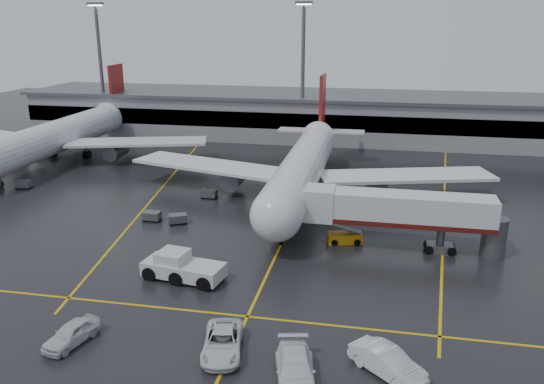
# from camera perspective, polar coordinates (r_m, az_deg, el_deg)

# --- Properties ---
(ground) EXTENTS (220.00, 220.00, 0.00)m
(ground) POSITION_cam_1_polar(r_m,az_deg,el_deg) (63.92, 2.11, -2.99)
(ground) COLOR black
(ground) RESTS_ON ground
(apron_line_centre) EXTENTS (0.25, 90.00, 0.02)m
(apron_line_centre) POSITION_cam_1_polar(r_m,az_deg,el_deg) (63.92, 2.11, -2.99)
(apron_line_centre) COLOR gold
(apron_line_centre) RESTS_ON ground
(apron_line_stop) EXTENTS (60.00, 0.25, 0.02)m
(apron_line_stop) POSITION_cam_1_polar(r_m,az_deg,el_deg) (44.37, -2.57, -12.82)
(apron_line_stop) COLOR gold
(apron_line_stop) RESTS_ON ground
(apron_line_left) EXTENTS (9.99, 69.35, 0.02)m
(apron_line_left) POSITION_cam_1_polar(r_m,az_deg,el_deg) (78.37, -11.27, 0.59)
(apron_line_left) COLOR gold
(apron_line_left) RESTS_ON ground
(apron_line_right) EXTENTS (7.57, 69.64, 0.02)m
(apron_line_right) POSITION_cam_1_polar(r_m,az_deg,el_deg) (73.18, 17.46, -1.12)
(apron_line_right) COLOR gold
(apron_line_right) RESTS_ON ground
(terminal) EXTENTS (122.00, 19.00, 8.60)m
(terminal) POSITION_cam_1_polar(r_m,az_deg,el_deg) (108.98, 6.22, 7.90)
(terminal) COLOR gray
(terminal) RESTS_ON ground
(light_mast_left) EXTENTS (3.00, 1.20, 25.45)m
(light_mast_left) POSITION_cam_1_polar(r_m,az_deg,el_deg) (115.08, -17.42, 12.82)
(light_mast_left) COLOR #595B60
(light_mast_left) RESTS_ON ground
(light_mast_mid) EXTENTS (3.00, 1.20, 25.45)m
(light_mast_mid) POSITION_cam_1_polar(r_m,az_deg,el_deg) (102.44, 3.24, 13.08)
(light_mast_mid) COLOR #595B60
(light_mast_mid) RESTS_ON ground
(main_airliner) EXTENTS (48.80, 45.60, 14.10)m
(main_airliner) POSITION_cam_1_polar(r_m,az_deg,el_deg) (71.80, 3.39, 2.83)
(main_airliner) COLOR silver
(main_airliner) RESTS_ON ground
(second_airliner) EXTENTS (48.80, 45.60, 14.10)m
(second_airliner) POSITION_cam_1_polar(r_m,az_deg,el_deg) (97.47, -20.90, 5.63)
(second_airliner) COLOR silver
(second_airliner) RESTS_ON ground
(jet_bridge) EXTENTS (19.90, 3.40, 6.05)m
(jet_bridge) POSITION_cam_1_polar(r_m,az_deg,el_deg) (56.31, 13.18, -2.10)
(jet_bridge) COLOR silver
(jet_bridge) RESTS_ON ground
(pushback_tractor) EXTENTS (7.72, 4.20, 2.62)m
(pushback_tractor) POSITION_cam_1_polar(r_m,az_deg,el_deg) (50.45, -9.39, -7.78)
(pushback_tractor) COLOR silver
(pushback_tractor) RESTS_ON ground
(belt_loader) EXTENTS (3.82, 2.37, 2.26)m
(belt_loader) POSITION_cam_1_polar(r_m,az_deg,el_deg) (58.07, 7.58, -4.73)
(belt_loader) COLOR orange
(belt_loader) RESTS_ON ground
(service_van_a) EXTENTS (3.71, 6.16, 1.60)m
(service_van_a) POSITION_cam_1_polar(r_m,az_deg,el_deg) (39.95, -5.16, -15.30)
(service_van_a) COLOR white
(service_van_a) RESTS_ON ground
(service_van_b) EXTENTS (3.75, 6.52, 1.78)m
(service_van_b) POSITION_cam_1_polar(r_m,az_deg,el_deg) (37.05, 2.45, -18.01)
(service_van_b) COLOR white
(service_van_b) RESTS_ON ground
(service_van_c) EXTENTS (5.43, 4.99, 1.81)m
(service_van_c) POSITION_cam_1_polar(r_m,az_deg,el_deg) (38.46, 11.91, -16.91)
(service_van_c) COLOR silver
(service_van_c) RESTS_ON ground
(service_van_d) EXTENTS (2.92, 4.93, 1.57)m
(service_van_d) POSITION_cam_1_polar(r_m,az_deg,el_deg) (43.27, -20.13, -13.65)
(service_van_d) COLOR silver
(service_van_d) RESTS_ON ground
(baggage_cart_a) EXTENTS (2.37, 2.07, 1.12)m
(baggage_cart_a) POSITION_cam_1_polar(r_m,az_deg,el_deg) (63.68, -9.76, -2.73)
(baggage_cart_a) COLOR #595B60
(baggage_cart_a) RESTS_ON ground
(baggage_cart_b) EXTENTS (2.05, 1.38, 1.12)m
(baggage_cart_b) POSITION_cam_1_polar(r_m,az_deg,el_deg) (65.15, -12.39, -2.42)
(baggage_cart_b) COLOR #595B60
(baggage_cart_b) RESTS_ON ground
(baggage_cart_c) EXTENTS (2.05, 1.38, 1.12)m
(baggage_cart_c) POSITION_cam_1_polar(r_m,az_deg,el_deg) (72.13, -6.57, -0.15)
(baggage_cart_c) COLOR #595B60
(baggage_cart_c) RESTS_ON ground
(baggage_cart_e) EXTENTS (2.14, 1.53, 1.12)m
(baggage_cart_e) POSITION_cam_1_polar(r_m,az_deg,el_deg) (83.28, -24.43, 0.77)
(baggage_cart_e) COLOR #595B60
(baggage_cart_e) RESTS_ON ground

